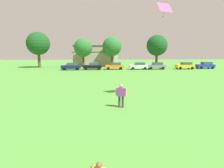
{
  "coord_description": "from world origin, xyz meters",
  "views": [
    {
      "loc": [
        0.49,
        -0.34,
        3.87
      ],
      "look_at": [
        1.33,
        10.29,
        2.09
      ],
      "focal_mm": 29.78,
      "sensor_mm": 36.0,
      "label": 1
    }
  ],
  "objects": [
    {
      "name": "ground_plane",
      "position": [
        0.0,
        30.0,
        0.0
      ],
      "size": [
        160.0,
        160.0,
        0.0
      ],
      "primitive_type": "plane",
      "color": "#4C9338"
    },
    {
      "name": "adult_bystander",
      "position": [
        2.16,
        12.5,
        1.02
      ],
      "size": [
        0.78,
        0.47,
        1.72
      ],
      "rotation": [
        0.0,
        0.0,
        5.97
      ],
      "color": "#3F3833",
      "rests_on": "ground"
    },
    {
      "name": "kite",
      "position": [
        5.94,
        15.0,
        7.43
      ],
      "size": [
        1.38,
        0.96,
        1.14
      ],
      "color": "#F24C8C"
    },
    {
      "name": "parked_car_navy_0",
      "position": [
        -5.49,
        43.0,
        0.86
      ],
      "size": [
        4.3,
        2.02,
        1.68
      ],
      "rotation": [
        0.0,
        0.0,
        3.14
      ],
      "color": "#141E4C",
      "rests_on": "ground"
    },
    {
      "name": "parked_car_black_1",
      "position": [
        -0.58,
        43.42,
        0.86
      ],
      "size": [
        4.3,
        2.02,
        1.68
      ],
      "rotation": [
        0.0,
        0.0,
        3.14
      ],
      "color": "black",
      "rests_on": "ground"
    },
    {
      "name": "parked_car_orange_2",
      "position": [
        4.58,
        43.67,
        0.86
      ],
      "size": [
        4.3,
        2.02,
        1.68
      ],
      "rotation": [
        0.0,
        0.0,
        3.14
      ],
      "color": "orange",
      "rests_on": "ground"
    },
    {
      "name": "parked_car_white_3",
      "position": [
        10.29,
        43.32,
        0.86
      ],
      "size": [
        4.3,
        2.02,
        1.68
      ],
      "rotation": [
        0.0,
        0.0,
        3.14
      ],
      "color": "white",
      "rests_on": "ground"
    },
    {
      "name": "parked_car_gray_4",
      "position": [
        14.61,
        43.37,
        0.86
      ],
      "size": [
        4.3,
        2.02,
        1.68
      ],
      "rotation": [
        0.0,
        0.0,
        3.14
      ],
      "color": "slate",
      "rests_on": "ground"
    },
    {
      "name": "parked_car_yellow_5",
      "position": [
        21.74,
        43.23,
        0.86
      ],
      "size": [
        4.3,
        2.02,
        1.68
      ],
      "rotation": [
        0.0,
        0.0,
        3.14
      ],
      "color": "yellow",
      "rests_on": "ground"
    },
    {
      "name": "parked_car_blue_6",
      "position": [
        27.44,
        44.16,
        0.86
      ],
      "size": [
        4.3,
        2.02,
        1.68
      ],
      "rotation": [
        0.0,
        0.0,
        3.14
      ],
      "color": "#1E38AD",
      "rests_on": "ground"
    },
    {
      "name": "tree_far_left",
      "position": [
        -14.99,
        50.98,
        6.3
      ],
      "size": [
        5.99,
        5.99,
        9.34
      ],
      "color": "brown",
      "rests_on": "ground"
    },
    {
      "name": "tree_left",
      "position": [
        -3.35,
        52.14,
        5.32
      ],
      "size": [
        5.06,
        5.06,
        7.89
      ],
      "color": "brown",
      "rests_on": "ground"
    },
    {
      "name": "tree_right",
      "position": [
        4.68,
        52.78,
        5.67
      ],
      "size": [
        5.39,
        5.39,
        8.4
      ],
      "color": "brown",
      "rests_on": "ground"
    },
    {
      "name": "tree_far_right",
      "position": [
        16.6,
        49.56,
        5.87
      ],
      "size": [
        5.58,
        5.58,
        8.69
      ],
      "color": "brown",
      "rests_on": "ground"
    },
    {
      "name": "house_left",
      "position": [
        -0.42,
        59.17,
        3.09
      ],
      "size": [
        12.67,
        7.8,
        6.15
      ],
      "color": "tan",
      "rests_on": "ground"
    },
    {
      "name": "house_right",
      "position": [
        -0.04,
        59.17,
        2.15
      ],
      "size": [
        13.84,
        7.59,
        4.27
      ],
      "color": "beige",
      "rests_on": "ground"
    }
  ]
}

